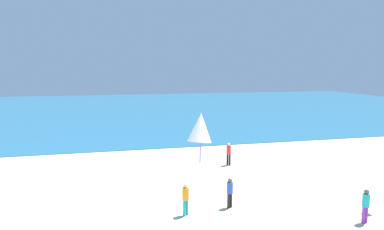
{
  "coord_description": "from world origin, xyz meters",
  "views": [
    {
      "loc": [
        -3.84,
        -8.42,
        7.1
      ],
      "look_at": [
        0.0,
        8.2,
        4.66
      ],
      "focal_mm": 31.09,
      "sensor_mm": 36.0,
      "label": 1
    }
  ],
  "objects_px": {
    "person_4": "(230,191)",
    "person_2": "(186,197)",
    "person_3": "(366,204)",
    "kite_white": "(200,127)",
    "person_0": "(229,152)"
  },
  "relations": [
    {
      "from": "person_0",
      "to": "person_3",
      "type": "xyz_separation_m",
      "value": [
        3.07,
        -10.09,
        -0.03
      ]
    },
    {
      "from": "person_2",
      "to": "person_3",
      "type": "xyz_separation_m",
      "value": [
        7.86,
        -2.62,
        -0.0
      ]
    },
    {
      "from": "person_4",
      "to": "kite_white",
      "type": "distance_m",
      "value": 8.85
    },
    {
      "from": "person_2",
      "to": "person_4",
      "type": "distance_m",
      "value": 2.4
    },
    {
      "from": "person_0",
      "to": "person_2",
      "type": "distance_m",
      "value": 8.87
    },
    {
      "from": "person_4",
      "to": "kite_white",
      "type": "xyz_separation_m",
      "value": [
        -3.31,
        -6.79,
        4.61
      ]
    },
    {
      "from": "person_3",
      "to": "person_4",
      "type": "height_order",
      "value": "person_3"
    },
    {
      "from": "person_2",
      "to": "kite_white",
      "type": "xyz_separation_m",
      "value": [
        -0.94,
        -6.42,
        4.58
      ]
    },
    {
      "from": "person_4",
      "to": "person_2",
      "type": "bearing_deg",
      "value": -108.17
    },
    {
      "from": "person_0",
      "to": "person_3",
      "type": "relative_size",
      "value": 1.03
    },
    {
      "from": "person_2",
      "to": "person_3",
      "type": "distance_m",
      "value": 8.29
    },
    {
      "from": "person_0",
      "to": "kite_white",
      "type": "relative_size",
      "value": 1.16
    },
    {
      "from": "person_0",
      "to": "person_4",
      "type": "distance_m",
      "value": 7.5
    },
    {
      "from": "person_0",
      "to": "kite_white",
      "type": "bearing_deg",
      "value": 26.49
    },
    {
      "from": "person_0",
      "to": "person_2",
      "type": "relative_size",
      "value": 1.03
    }
  ]
}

